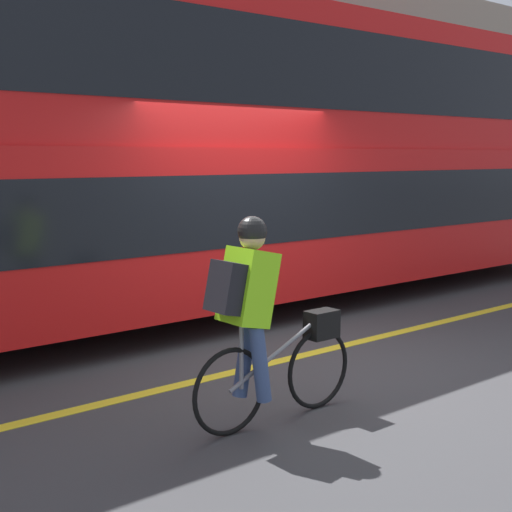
{
  "coord_description": "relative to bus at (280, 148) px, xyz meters",
  "views": [
    {
      "loc": [
        -4.71,
        -4.99,
        1.99
      ],
      "look_at": [
        -0.27,
        0.43,
        1.0
      ],
      "focal_mm": 50.0,
      "sensor_mm": 36.0,
      "label": 1
    }
  ],
  "objects": [
    {
      "name": "sidewalk_curb",
      "position": [
        -1.67,
        2.74,
        -2.04
      ],
      "size": [
        60.0,
        2.42,
        0.11
      ],
      "color": "gray",
      "rests_on": "ground_plane"
    },
    {
      "name": "road_center_line",
      "position": [
        -1.67,
        -2.21,
        -2.09
      ],
      "size": [
        50.0,
        0.14,
        0.01
      ],
      "primitive_type": "cube",
      "color": "yellow",
      "rests_on": "ground_plane"
    },
    {
      "name": "bus",
      "position": [
        0.0,
        0.0,
        0.0
      ],
      "size": [
        11.92,
        2.61,
        3.76
      ],
      "color": "black",
      "rests_on": "ground_plane"
    },
    {
      "name": "ground_plane",
      "position": [
        -1.67,
        -2.29,
        -2.09
      ],
      "size": [
        80.0,
        80.0,
        0.0
      ],
      "primitive_type": "plane",
      "color": "#38383A"
    },
    {
      "name": "building_facade",
      "position": [
        -1.67,
        4.1,
        0.92
      ],
      "size": [
        60.0,
        0.3,
        6.03
      ],
      "color": "gray",
      "rests_on": "ground_plane"
    },
    {
      "name": "cyclist_on_bike",
      "position": [
        -3.15,
        -3.38,
        -1.24
      ],
      "size": [
        1.52,
        0.32,
        1.57
      ],
      "color": "black",
      "rests_on": "ground_plane"
    }
  ]
}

